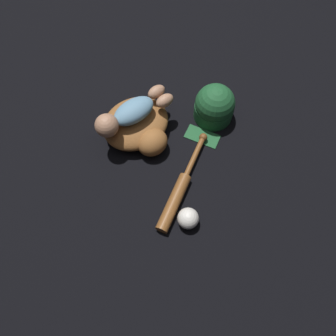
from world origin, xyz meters
TOP-DOWN VIEW (x-y plane):
  - ground_plane at (0.00, 0.00)m, footprint 6.00×6.00m
  - baseball_glove at (0.01, -0.01)m, footprint 0.29×0.30m
  - baby_figure at (0.03, -0.03)m, footprint 0.34×0.11m
  - baseball_bat at (0.07, 0.31)m, footprint 0.41×0.23m
  - baseball at (0.11, 0.41)m, footprint 0.08×0.08m
  - baseball_cap at (-0.28, 0.13)m, footprint 0.25×0.21m

SIDE VIEW (x-z plane):
  - ground_plane at x=0.00m, z-range 0.00..0.00m
  - baseball_bat at x=0.07m, z-range 0.00..0.05m
  - baseball at x=0.11m, z-range 0.00..0.08m
  - baseball_glove at x=0.01m, z-range 0.00..0.10m
  - baseball_cap at x=-0.28m, z-range -0.02..0.15m
  - baby_figure at x=0.03m, z-range 0.09..0.19m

